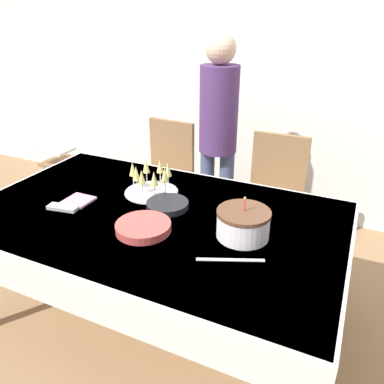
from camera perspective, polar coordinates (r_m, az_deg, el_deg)
ground_plane at (r=2.48m, az=-5.13°, el=-18.56°), size 12.00×12.00×0.00m
wall_back at (r=3.40m, az=9.33°, el=19.09°), size 8.00×0.05×2.70m
dining_table at (r=2.08m, az=-5.82°, el=-5.64°), size 2.01×1.22×0.75m
dining_chair_far_left at (r=3.04m, az=-4.09°, el=2.48°), size 0.45×0.45×0.96m
dining_chair_far_right at (r=2.76m, az=12.22°, el=-0.62°), size 0.42×0.42×0.96m
birthday_cake at (r=1.80m, az=7.80°, el=-4.80°), size 0.26×0.26×0.21m
champagne_tray at (r=2.22m, az=-6.30°, el=2.02°), size 0.32×0.32×0.18m
plate_stack_main at (r=1.87m, az=-7.43°, el=-5.32°), size 0.28×0.28×0.04m
plate_stack_dessert at (r=2.07m, az=-3.76°, el=-1.95°), size 0.23×0.23×0.03m
cake_knife at (r=1.67m, az=5.86°, el=-10.25°), size 0.28×0.13×0.00m
fork_pile at (r=2.17m, az=-19.09°, el=-2.26°), size 0.18×0.09×0.02m
napkin_pile at (r=2.23m, az=-16.95°, el=-1.27°), size 0.15×0.15×0.01m
person_standing at (r=2.79m, az=4.04°, el=9.94°), size 0.28×0.28×1.61m
high_chair at (r=3.45m, az=-19.02°, el=3.18°), size 0.33×0.35×0.71m
gift_bag at (r=3.45m, az=-25.61°, el=-4.96°), size 0.22×0.13×0.22m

